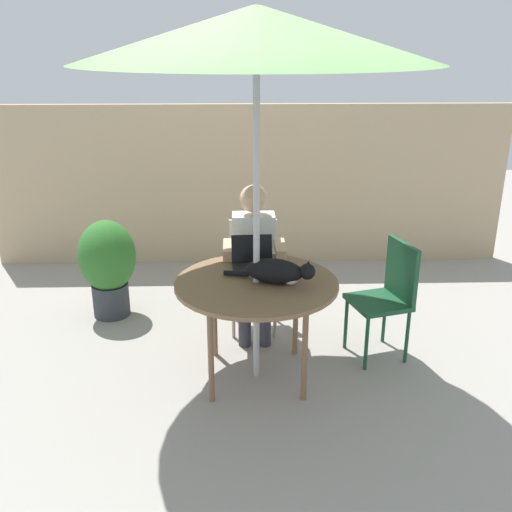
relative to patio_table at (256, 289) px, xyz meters
The scene contains 10 objects.
ground_plane 0.69m from the patio_table, ahead, with size 14.00×14.00×0.00m, color gray.
fence_back 2.38m from the patio_table, 90.00° to the left, with size 5.46×0.08×1.70m, color tan.
patio_table is the anchor object (origin of this frame).
patio_umbrella 1.65m from the patio_table, ahead, with size 2.24×2.24×2.51m.
chair_occupied 0.85m from the patio_table, 90.00° to the left, with size 0.40×0.40×0.91m.
chair_empty 1.06m from the patio_table, 16.13° to the left, with size 0.50×0.50×0.91m.
person_seated 0.68m from the patio_table, 90.00° to the left, with size 0.48×0.48×1.25m.
laptop 0.32m from the patio_table, 93.87° to the left, with size 0.31×0.27×0.21m.
cat 0.20m from the patio_table, 11.55° to the right, with size 0.62×0.30×0.17m.
potted_plant_near_fence 1.65m from the patio_table, 140.26° to the left, with size 0.49×0.49×0.88m.
Camera 1 is at (-0.11, -3.70, 2.31)m, focal length 40.89 mm.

